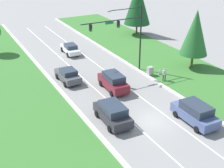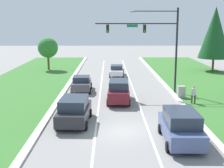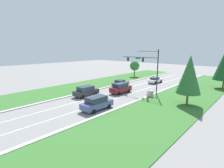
% 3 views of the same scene
% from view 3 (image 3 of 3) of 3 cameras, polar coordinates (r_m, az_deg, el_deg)
% --- Properties ---
extents(ground_plane, '(160.00, 160.00, 0.00)m').
position_cam_3_polar(ground_plane, '(30.00, -6.85, -5.78)').
color(ground_plane, gray).
extents(curb_strip_right, '(0.50, 90.00, 0.15)m').
position_cam_3_polar(curb_strip_right, '(26.22, 1.48, -8.10)').
color(curb_strip_right, beige).
rests_on(curb_strip_right, ground_plane).
extents(curb_strip_left, '(0.50, 90.00, 0.15)m').
position_cam_3_polar(curb_strip_left, '(34.26, -13.17, -3.69)').
color(curb_strip_left, beige).
rests_on(curb_strip_left, ground_plane).
extents(grass_verge_right, '(10.00, 90.00, 0.08)m').
position_cam_3_polar(grass_verge_right, '(23.43, 11.54, -10.87)').
color(grass_verge_right, '#38702D').
rests_on(grass_verge_right, ground_plane).
extents(grass_verge_left, '(10.00, 90.00, 0.08)m').
position_cam_3_polar(grass_verge_left, '(38.56, -17.70, -2.30)').
color(grass_verge_left, '#38702D').
rests_on(grass_verge_left, ground_plane).
extents(lane_stripe_inner_left, '(0.14, 81.00, 0.01)m').
position_cam_3_polar(lane_stripe_inner_left, '(31.31, -9.05, -5.09)').
color(lane_stripe_inner_left, white).
rests_on(lane_stripe_inner_left, ground_plane).
extents(lane_stripe_inner_right, '(0.14, 81.00, 0.01)m').
position_cam_3_polar(lane_stripe_inner_right, '(28.73, -4.44, -6.50)').
color(lane_stripe_inner_right, white).
rests_on(lane_stripe_inner_right, ground_plane).
extents(traffic_signal_mast, '(8.35, 0.41, 8.71)m').
position_cam_3_polar(traffic_signal_mast, '(35.57, 11.41, 6.28)').
color(traffic_signal_mast, black).
rests_on(traffic_signal_mast, ground_plane).
extents(burgundy_suv, '(2.25, 4.92, 2.05)m').
position_cam_3_polar(burgundy_suv, '(35.34, 2.85, -1.31)').
color(burgundy_suv, maroon).
rests_on(burgundy_suv, ground_plane).
extents(graphite_sedan, '(2.16, 4.45, 1.66)m').
position_cam_3_polar(graphite_sedan, '(41.28, 2.77, 0.27)').
color(graphite_sedan, '#4C4C51').
rests_on(graphite_sedan, ground_plane).
extents(slate_blue_suv, '(2.33, 5.01, 2.01)m').
position_cam_3_polar(slate_blue_suv, '(25.98, -4.98, -6.14)').
color(slate_blue_suv, '#475684').
rests_on(slate_blue_suv, ground_plane).
extents(white_sedan, '(2.12, 4.75, 1.55)m').
position_cam_3_polar(white_sedan, '(47.00, 13.92, 1.26)').
color(white_sedan, white).
rests_on(white_sedan, ground_plane).
extents(charcoal_suv, '(2.39, 4.91, 1.93)m').
position_cam_3_polar(charcoal_suv, '(33.38, -8.50, -2.29)').
color(charcoal_suv, '#28282D').
rests_on(charcoal_suv, ground_plane).
extents(utility_cabinet, '(0.70, 0.60, 1.20)m').
position_cam_3_polar(utility_cabinet, '(33.26, 12.64, -3.18)').
color(utility_cabinet, '#9E9E99').
rests_on(utility_cabinet, ground_plane).
extents(pedestrian, '(0.43, 0.32, 1.69)m').
position_cam_3_polar(pedestrian, '(31.02, 11.59, -3.56)').
color(pedestrian, '#42382D').
rests_on(pedestrian, ground_plane).
extents(fire_hydrant, '(0.34, 0.20, 0.70)m').
position_cam_3_polar(fire_hydrant, '(32.42, 14.15, -4.11)').
color(fire_hydrant, '#B7B7BC').
rests_on(fire_hydrant, ground_plane).
extents(conifer_near_right_tree, '(3.73, 3.73, 7.91)m').
position_cam_3_polar(conifer_near_right_tree, '(29.54, 23.94, 2.82)').
color(conifer_near_right_tree, brown).
rests_on(conifer_near_right_tree, ground_plane).
extents(oak_near_left_tree, '(3.07, 3.07, 5.00)m').
position_cam_3_polar(oak_near_left_tree, '(56.75, 7.40, 5.90)').
color(oak_near_left_tree, brown).
rests_on(oak_near_left_tree, ground_plane).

